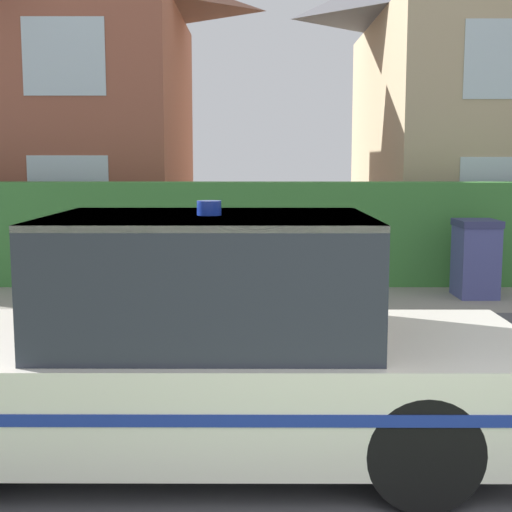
# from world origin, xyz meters

# --- Properties ---
(road_strip) EXTENTS (28.00, 6.20, 0.01)m
(road_strip) POSITION_xyz_m (0.00, 4.47, 0.01)
(road_strip) COLOR #4C4C51
(road_strip) RESTS_ON ground
(garden_hedge) EXTENTS (13.60, 0.59, 1.63)m
(garden_hedge) POSITION_xyz_m (-1.46, 9.81, 0.81)
(garden_hedge) COLOR #3D7F38
(garden_hedge) RESTS_ON ground
(police_car) EXTENTS (4.51, 1.70, 1.69)m
(police_car) POSITION_xyz_m (-1.40, 3.11, 0.74)
(police_car) COLOR black
(police_car) RESTS_ON road_strip
(house_left) EXTENTS (7.78, 5.88, 6.82)m
(house_left) POSITION_xyz_m (-6.28, 13.69, 3.47)
(house_left) COLOR #93513D
(house_left) RESTS_ON ground
(wheelie_bin) EXTENTS (0.58, 0.69, 1.12)m
(wheelie_bin) POSITION_xyz_m (2.18, 8.75, 0.57)
(wheelie_bin) COLOR #474C8C
(wheelie_bin) RESTS_ON ground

